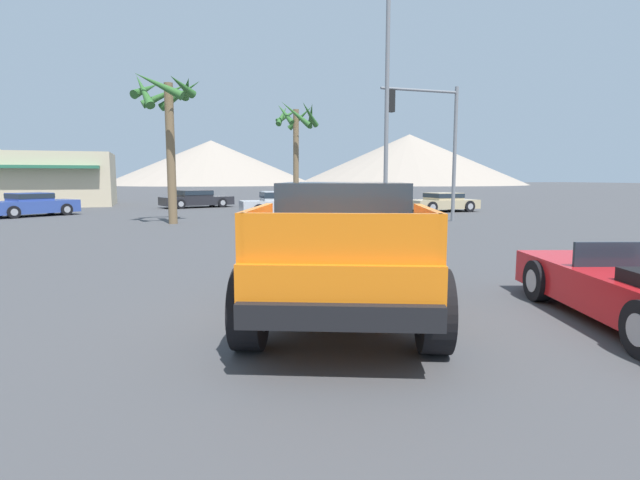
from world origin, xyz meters
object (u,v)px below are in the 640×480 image
object	(u,v)px
parked_car_silver	(280,203)
parked_car_tan	(442,202)
parked_car_blue	(32,204)
orange_pickup_truck	(343,238)
traffic_light_main	(428,127)
street_lamp_post	(387,79)
palm_tree_short	(167,109)
parked_car_dark	(196,199)
palm_tree_tall	(296,129)

from	to	relation	value
parked_car_silver	parked_car_tan	size ratio (longest dim) A/B	1.02
parked_car_blue	parked_car_silver	distance (m)	12.44
orange_pickup_truck	parked_car_tan	xyz separation A→B (m)	(13.01, 18.14, -0.51)
traffic_light_main	street_lamp_post	distance (m)	5.63
orange_pickup_truck	palm_tree_short	xyz separation A→B (m)	(-1.95, 15.24, 3.65)
orange_pickup_truck	parked_car_blue	size ratio (longest dim) A/B	1.21
parked_car_dark	parked_car_tan	xyz separation A→B (m)	(13.01, -8.48, -0.02)
parked_car_dark	parked_car_blue	size ratio (longest dim) A/B	1.12
parked_car_blue	palm_tree_short	world-z (taller)	palm_tree_short
parked_car_blue	parked_car_tan	xyz separation A→B (m)	(21.45, -3.52, -0.04)
orange_pickup_truck	parked_car_blue	world-z (taller)	orange_pickup_truck
traffic_light_main	parked_car_silver	bearing A→B (deg)	-51.69
orange_pickup_truck	street_lamp_post	distance (m)	10.60
palm_tree_short	traffic_light_main	bearing A→B (deg)	-14.48
parked_car_silver	palm_tree_short	xyz separation A→B (m)	(-5.62, -3.56, 4.10)
palm_tree_short	orange_pickup_truck	bearing A→B (deg)	-82.71
parked_car_silver	palm_tree_short	world-z (taller)	palm_tree_short
parked_car_blue	parked_car_tan	bearing A→B (deg)	44.65
orange_pickup_truck	parked_car_silver	bearing A→B (deg)	100.62
orange_pickup_truck	palm_tree_short	bearing A→B (deg)	118.96
street_lamp_post	parked_car_tan	bearing A→B (deg)	49.41
palm_tree_tall	palm_tree_short	bearing A→B (deg)	-131.37
orange_pickup_truck	palm_tree_short	world-z (taller)	palm_tree_short
traffic_light_main	palm_tree_short	world-z (taller)	palm_tree_short
orange_pickup_truck	traffic_light_main	xyz separation A→B (m)	(8.65, 12.51, 3.00)
parked_car_blue	parked_car_tan	size ratio (longest dim) A/B	1.06
parked_car_blue	traffic_light_main	bearing A→B (deg)	25.79
parked_car_dark	parked_car_tan	world-z (taller)	parked_car_dark
parked_car_tan	traffic_light_main	distance (m)	7.94
parked_car_silver	palm_tree_short	size ratio (longest dim) A/B	0.67
traffic_light_main	street_lamp_post	world-z (taller)	street_lamp_post
parked_car_tan	traffic_light_main	world-z (taller)	traffic_light_main
traffic_light_main	palm_tree_short	size ratio (longest dim) A/B	0.94
parked_car_dark	palm_tree_tall	distance (m)	7.90
palm_tree_short	parked_car_silver	bearing A→B (deg)	32.36
orange_pickup_truck	street_lamp_post	world-z (taller)	street_lamp_post
orange_pickup_truck	street_lamp_post	size ratio (longest dim) A/B	0.60
parked_car_blue	street_lamp_post	xyz separation A→B (m)	(13.23, -13.12, 4.52)
street_lamp_post	palm_tree_short	size ratio (longest dim) A/B	1.40
parked_car_silver	street_lamp_post	world-z (taller)	street_lamp_post
parked_car_dark	palm_tree_tall	size ratio (longest dim) A/B	0.72
street_lamp_post	palm_tree_tall	world-z (taller)	street_lamp_post
orange_pickup_truck	parked_car_tan	distance (m)	22.33
parked_car_tan	parked_car_silver	bearing A→B (deg)	83.09
street_lamp_post	palm_tree_short	distance (m)	9.51
parked_car_dark	palm_tree_short	bearing A→B (deg)	-25.98
orange_pickup_truck	traffic_light_main	size ratio (longest dim) A/B	0.89
parked_car_silver	palm_tree_short	distance (m)	7.82
parked_car_tan	palm_tree_tall	bearing A→B (deg)	44.39
parked_car_tan	palm_tree_tall	world-z (taller)	palm_tree_tall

